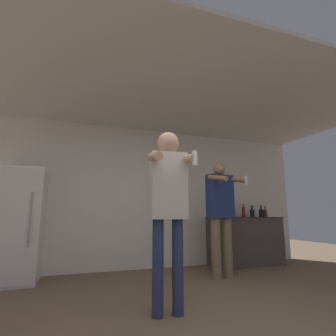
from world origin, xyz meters
TOP-DOWN VIEW (x-y plane):
  - wall_back at (0.00, 2.85)m, footprint 7.00×0.06m
  - ceiling_slab at (0.00, 1.41)m, footprint 7.00×3.34m
  - refrigerator at (-1.76, 2.47)m, footprint 0.67×0.73m
  - counter at (2.15, 2.53)m, footprint 1.42×0.59m
  - bottle_red_label at (2.33, 2.52)m, footprint 0.09×0.09m
  - bottle_green_wine at (2.65, 2.52)m, footprint 0.07×0.07m
  - bottle_short_whiskey at (1.85, 2.52)m, footprint 0.06×0.06m
  - bottle_amber_bourbon at (2.55, 2.52)m, footprint 0.10×0.10m
  - bottle_tall_gin at (2.13, 2.52)m, footprint 0.06×0.06m
  - person_woman_foreground at (-0.10, 0.62)m, footprint 0.46×0.46m
  - person_man_side at (1.18, 1.76)m, footprint 0.55×0.56m

SIDE VIEW (x-z plane):
  - counter at x=2.15m, z-range 0.00..0.90m
  - refrigerator at x=-1.76m, z-range 0.00..1.62m
  - bottle_amber_bourbon at x=2.55m, z-range 0.86..1.11m
  - bottle_red_label at x=2.33m, z-range 0.87..1.10m
  - bottle_green_wine at x=2.65m, z-range 0.86..1.11m
  - person_man_side at x=1.18m, z-range 0.11..1.88m
  - bottle_tall_gin at x=2.13m, z-range 0.87..1.14m
  - bottle_short_whiskey at x=1.85m, z-range 0.87..1.16m
  - person_woman_foreground at x=-0.10m, z-range 0.21..2.02m
  - wall_back at x=0.00m, z-range 0.00..2.55m
  - ceiling_slab at x=0.00m, z-range 2.55..2.60m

